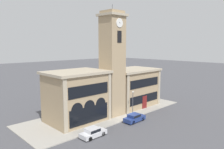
# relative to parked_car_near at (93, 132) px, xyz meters

# --- Properties ---
(ground_plane) EXTENTS (300.00, 300.00, 0.00)m
(ground_plane) POSITION_rel_parked_car_near_xyz_m (9.64, 1.36, -0.76)
(ground_plane) COLOR #4C4C51
(sidewalk_kerb) EXTENTS (35.71, 12.15, 0.15)m
(sidewalk_kerb) POSITION_rel_parked_car_near_xyz_m (9.64, 7.43, -0.69)
(sidewalk_kerb) COLOR #A39E93
(sidewalk_kerb) RESTS_ON ground_plane
(clock_tower) EXTENTS (4.49, 4.49, 21.73)m
(clock_tower) POSITION_rel_parked_car_near_xyz_m (9.64, 5.70, 9.56)
(clock_tower) COLOR tan
(clock_tower) RESTS_ON ground_plane
(town_hall_left_wing) EXTENTS (10.90, 8.39, 9.38)m
(town_hall_left_wing) POSITION_rel_parked_car_near_xyz_m (2.34, 7.62, 3.96)
(town_hall_left_wing) COLOR tan
(town_hall_left_wing) RESTS_ON ground_plane
(town_hall_right_wing) EXTENTS (12.36, 8.39, 8.61)m
(town_hall_right_wing) POSITION_rel_parked_car_near_xyz_m (17.66, 7.63, 3.57)
(town_hall_right_wing) COLOR tan
(town_hall_right_wing) RESTS_ON ground_plane
(parked_car_near) EXTENTS (4.26, 1.96, 1.47)m
(parked_car_near) POSITION_rel_parked_car_near_xyz_m (0.00, 0.00, 0.00)
(parked_car_near) COLOR silver
(parked_car_near) RESTS_ON ground_plane
(parked_car_mid) EXTENTS (4.42, 1.93, 1.48)m
(parked_car_mid) POSITION_rel_parked_car_near_xyz_m (9.81, 0.00, 0.01)
(parked_car_mid) COLOR navy
(parked_car_mid) RESTS_ON ground_plane
(street_lamp) EXTENTS (0.36, 0.36, 5.07)m
(street_lamp) POSITION_rel_parked_car_near_xyz_m (11.54, 1.93, 2.77)
(street_lamp) COLOR #4C4C51
(street_lamp) RESTS_ON sidewalk_kerb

